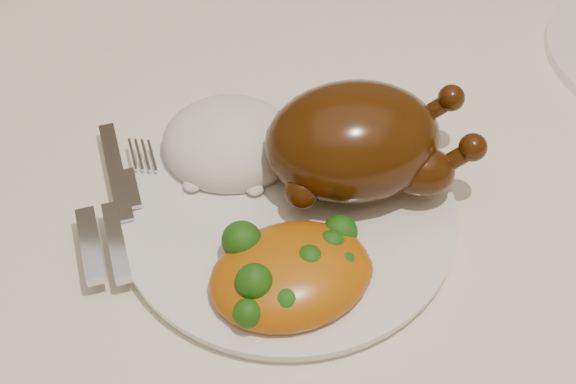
{
  "coord_description": "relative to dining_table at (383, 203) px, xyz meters",
  "views": [
    {
      "loc": [
        -0.05,
        -0.52,
        1.27
      ],
      "look_at": [
        -0.08,
        -0.11,
        0.8
      ],
      "focal_mm": 50.0,
      "sensor_mm": 36.0,
      "label": 1
    }
  ],
  "objects": [
    {
      "name": "mac_and_cheese",
      "position": [
        -0.07,
        -0.18,
        0.12
      ],
      "size": [
        0.15,
        0.14,
        0.05
      ],
      "rotation": [
        0.0,
        0.0,
        0.43
      ],
      "color": "#B8660B",
      "rests_on": "dinner_plate"
    },
    {
      "name": "tablecloth",
      "position": [
        0.0,
        0.0,
        0.07
      ],
      "size": [
        1.73,
        1.03,
        0.18
      ],
      "color": "white",
      "rests_on": "dining_table"
    },
    {
      "name": "cutlery",
      "position": [
        -0.22,
        -0.14,
        0.12
      ],
      "size": [
        0.07,
        0.17,
        0.01
      ],
      "rotation": [
        0.0,
        0.0,
        0.38
      ],
      "color": "#BCBBC2",
      "rests_on": "dinner_plate"
    },
    {
      "name": "roast_chicken",
      "position": [
        -0.03,
        -0.07,
        0.16
      ],
      "size": [
        0.19,
        0.14,
        0.09
      ],
      "rotation": [
        0.0,
        0.0,
        0.25
      ],
      "color": "#3F2006",
      "rests_on": "dinner_plate"
    },
    {
      "name": "rice_mound",
      "position": [
        -0.14,
        -0.05,
        0.13
      ],
      "size": [
        0.12,
        0.11,
        0.06
      ],
      "rotation": [
        0.0,
        0.0,
        0.01
      ],
      "color": "white",
      "rests_on": "dinner_plate"
    },
    {
      "name": "dining_table",
      "position": [
        0.0,
        0.0,
        0.0
      ],
      "size": [
        1.6,
        0.9,
        0.76
      ],
      "color": "brown",
      "rests_on": "floor"
    },
    {
      "name": "dinner_plate",
      "position": [
        -0.08,
        -0.11,
        0.11
      ],
      "size": [
        0.32,
        0.32,
        0.01
      ],
      "primitive_type": "cylinder",
      "rotation": [
        0.0,
        0.0,
        0.22
      ],
      "color": "white",
      "rests_on": "tablecloth"
    }
  ]
}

